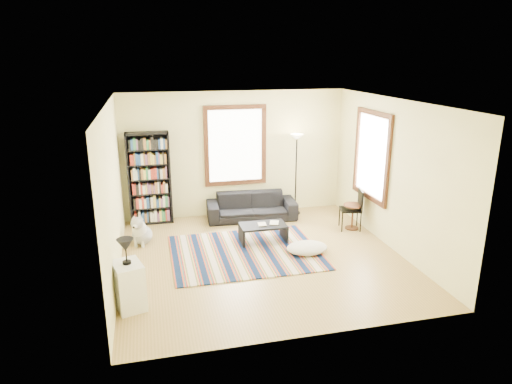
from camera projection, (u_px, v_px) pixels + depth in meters
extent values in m
cube|color=#AA884E|center=(262.00, 260.00, 8.33)|extent=(5.00, 5.00, 0.10)
cube|color=white|center=(263.00, 99.00, 7.49)|extent=(5.00, 5.00, 0.10)
cube|color=#FFFAAB|center=(235.00, 154.00, 10.28)|extent=(5.00, 0.10, 2.80)
cube|color=#FFFAAB|center=(315.00, 239.00, 5.54)|extent=(5.00, 0.10, 2.80)
cube|color=#FFFAAB|center=(110.00, 194.00, 7.34)|extent=(0.10, 5.00, 2.80)
cube|color=#FFFAAB|center=(395.00, 175.00, 8.48)|extent=(0.10, 5.00, 2.80)
cube|color=white|center=(235.00, 146.00, 10.15)|extent=(1.20, 0.06, 1.60)
cube|color=white|center=(372.00, 156.00, 9.15)|extent=(0.06, 1.20, 1.60)
cube|color=#0B1B3B|center=(245.00, 252.00, 8.51)|extent=(2.73, 2.18, 0.02)
imported|color=black|center=(252.00, 206.00, 10.20)|extent=(2.02, 0.91, 0.58)
cube|color=black|center=(150.00, 179.00, 9.76)|extent=(0.90, 0.30, 2.00)
cube|color=black|center=(263.00, 233.00, 8.96)|extent=(1.02, 0.79, 0.36)
imported|color=beige|center=(258.00, 225.00, 8.88)|extent=(0.18, 0.23, 0.02)
imported|color=beige|center=(270.00, 223.00, 8.99)|extent=(0.24, 0.28, 0.02)
ellipsoid|color=beige|center=(307.00, 248.00, 8.49)|extent=(0.94, 0.83, 0.19)
cylinder|color=#4A2412|center=(352.00, 217.00, 9.61)|extent=(0.52, 0.52, 0.54)
cube|color=black|center=(350.00, 209.00, 9.56)|extent=(0.51, 0.49, 0.86)
cube|color=white|center=(129.00, 286.00, 6.58)|extent=(0.50, 0.59, 0.70)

